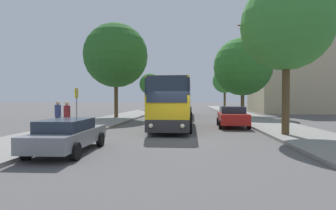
{
  "coord_description": "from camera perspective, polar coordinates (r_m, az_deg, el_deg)",
  "views": [
    {
      "loc": [
        0.74,
        -13.86,
        2.09
      ],
      "look_at": [
        -1.4,
        10.04,
        1.54
      ],
      "focal_mm": 28.0,
      "sensor_mm": 36.0,
      "label": 1
    }
  ],
  "objects": [
    {
      "name": "sidewalk_right",
      "position": [
        15.34,
        29.36,
        -6.41
      ],
      "size": [
        4.0,
        120.0,
        0.15
      ],
      "primitive_type": "cube",
      "color": "gray",
      "rests_on": "ground_plane"
    },
    {
      "name": "building_right_background",
      "position": [
        45.75,
        27.16,
        9.11
      ],
      "size": [
        14.12,
        10.68,
        16.82
      ],
      "color": "#C6B28E",
      "rests_on": "ground_plane"
    },
    {
      "name": "bus_middle",
      "position": [
        32.5,
        2.69,
        0.95
      ],
      "size": [
        2.81,
        11.96,
        3.54
      ],
      "rotation": [
        0.0,
        0.0,
        -0.0
      ],
      "color": "#238942",
      "rests_on": "ground_plane"
    },
    {
      "name": "pedestrian_waiting_far",
      "position": [
        15.82,
        -21.12,
        -2.5
      ],
      "size": [
        0.36,
        0.36,
        1.81
      ],
      "rotation": [
        0.0,
        0.0,
        0.73
      ],
      "color": "#23232D",
      "rests_on": "sidewalk_left"
    },
    {
      "name": "ground_plane",
      "position": [
        14.03,
        2.06,
        -7.26
      ],
      "size": [
        300.0,
        300.0,
        0.0
      ],
      "primitive_type": "plane",
      "color": "#565454",
      "rests_on": "ground"
    },
    {
      "name": "pedestrian_waiting_near",
      "position": [
        17.13,
        -22.85,
        -2.19
      ],
      "size": [
        0.36,
        0.36,
        1.82
      ],
      "rotation": [
        0.0,
        0.0,
        4.89
      ],
      "color": "#23232D",
      "rests_on": "sidewalk_left"
    },
    {
      "name": "parked_car_right_near",
      "position": [
        20.04,
        13.83,
        -2.42
      ],
      "size": [
        2.29,
        4.38,
        1.53
      ],
      "rotation": [
        0.0,
        0.0,
        3.1
      ],
      "color": "red",
      "rests_on": "ground_plane"
    },
    {
      "name": "parked_car_left_curb",
      "position": [
        11.0,
        -21.01,
        -6.04
      ],
      "size": [
        2.02,
        4.37,
        1.31
      ],
      "rotation": [
        0.0,
        0.0,
        0.03
      ],
      "color": "slate",
      "rests_on": "ground_plane"
    },
    {
      "name": "tree_right_far",
      "position": [
        31.13,
        15.95,
        8.01
      ],
      "size": [
        6.54,
        6.54,
        8.88
      ],
      "color": "brown",
      "rests_on": "sidewalk_right"
    },
    {
      "name": "tree_right_mid",
      "position": [
        16.26,
        24.39,
        15.54
      ],
      "size": [
        4.93,
        4.93,
        8.46
      ],
      "color": "#513D23",
      "rests_on": "sidewalk_right"
    },
    {
      "name": "tree_right_near",
      "position": [
        49.62,
        12.25,
        5.13
      ],
      "size": [
        4.47,
        4.47,
        7.53
      ],
      "color": "#513D23",
      "rests_on": "sidewalk_right"
    },
    {
      "name": "tree_left_near",
      "position": [
        28.82,
        -11.28,
        10.51
      ],
      "size": [
        6.78,
        6.78,
        9.96
      ],
      "color": "#513D23",
      "rests_on": "sidewalk_left"
    },
    {
      "name": "bus_front",
      "position": [
        19.01,
        1.2,
        0.43
      ],
      "size": [
        2.73,
        10.41,
        3.37
      ],
      "rotation": [
        0.0,
        0.0,
        -0.0
      ],
      "color": "#2D2D2D",
      "rests_on": "ground_plane"
    },
    {
      "name": "tree_left_far",
      "position": [
        50.47,
        -3.94,
        4.56
      ],
      "size": [
        4.05,
        4.05,
        6.85
      ],
      "color": "brown",
      "rests_on": "sidewalk_left"
    },
    {
      "name": "sidewalk_left",
      "position": [
        16.0,
        -24.0,
        -6.04
      ],
      "size": [
        4.0,
        120.0,
        0.15
      ],
      "primitive_type": "cube",
      "color": "gray",
      "rests_on": "ground_plane"
    },
    {
      "name": "bus_stop_sign",
      "position": [
        17.58,
        -19.29,
        0.27
      ],
      "size": [
        0.08,
        0.45,
        2.66
      ],
      "color": "gray",
      "rests_on": "sidewalk_left"
    }
  ]
}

